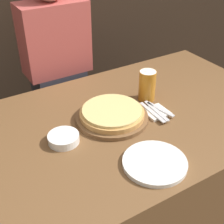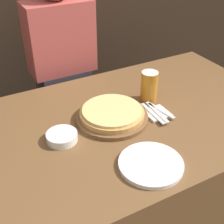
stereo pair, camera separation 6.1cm
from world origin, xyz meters
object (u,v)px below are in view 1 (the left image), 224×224
object	(u,v)px
pizza_on_board	(112,115)
fork	(152,112)
beer_glass	(147,84)
dinner_knife	(156,111)
spoon	(160,109)
diner_person	(59,78)
dinner_plate	(155,163)
side_bowl	(64,138)

from	to	relation	value
pizza_on_board	fork	bearing A→B (deg)	-20.37
beer_glass	dinner_knife	bearing A→B (deg)	-106.25
pizza_on_board	beer_glass	distance (m)	0.26
beer_glass	spoon	distance (m)	0.15
beer_glass	diner_person	distance (m)	0.65
beer_glass	fork	size ratio (longest dim) A/B	0.81
fork	diner_person	distance (m)	0.74
dinner_plate	fork	bearing A→B (deg)	54.32
beer_glass	dinner_plate	xyz separation A→B (m)	(-0.26, -0.41, -0.08)
pizza_on_board	spoon	world-z (taller)	pizza_on_board
dinner_plate	fork	xyz separation A→B (m)	(0.20, 0.28, 0.01)
dinner_knife	spoon	bearing A→B (deg)	0.00
dinner_plate	fork	world-z (taller)	dinner_plate
beer_glass	diner_person	size ratio (longest dim) A/B	0.12
dinner_knife	spoon	distance (m)	0.02
dinner_knife	diner_person	world-z (taller)	diner_person
dinner_knife	diner_person	bearing A→B (deg)	106.37
side_bowl	diner_person	distance (m)	0.74
side_bowl	spoon	world-z (taller)	side_bowl
fork	dinner_knife	distance (m)	0.02
fork	spoon	bearing A→B (deg)	-0.00
pizza_on_board	spoon	distance (m)	0.24
dinner_plate	side_bowl	xyz separation A→B (m)	(-0.24, 0.31, 0.01)
fork	dinner_knife	xyz separation A→B (m)	(0.02, -0.00, 0.00)
pizza_on_board	beer_glass	size ratio (longest dim) A/B	2.15
beer_glass	side_bowl	xyz separation A→B (m)	(-0.51, -0.10, -0.07)
fork	spoon	size ratio (longest dim) A/B	1.18
pizza_on_board	diner_person	xyz separation A→B (m)	(-0.00, 0.65, -0.10)
diner_person	dinner_plate	bearing A→B (deg)	-90.96
beer_glass	dinner_knife	distance (m)	0.16
pizza_on_board	fork	size ratio (longest dim) A/B	1.75
dinner_plate	fork	size ratio (longest dim) A/B	1.30
side_bowl	fork	xyz separation A→B (m)	(0.44, -0.03, -0.00)
beer_glass	side_bowl	distance (m)	0.52
dinner_plate	spoon	distance (m)	0.38
fork	dinner_knife	bearing A→B (deg)	-0.00
side_bowl	dinner_knife	xyz separation A→B (m)	(0.47, -0.03, -0.00)
side_bowl	fork	bearing A→B (deg)	-3.91
fork	diner_person	world-z (taller)	diner_person
beer_glass	diner_person	bearing A→B (deg)	113.12
diner_person	beer_glass	bearing A→B (deg)	-66.88
pizza_on_board	dinner_plate	bearing A→B (deg)	-92.99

